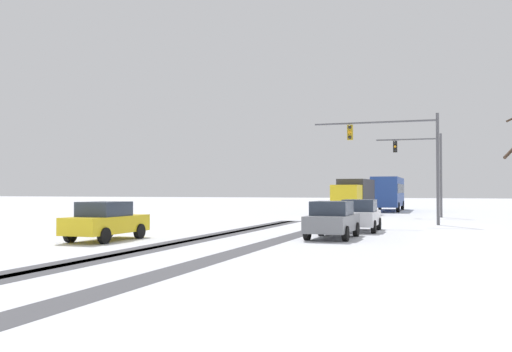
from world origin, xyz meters
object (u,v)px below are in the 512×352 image
object	(u,v)px
traffic_signal_near_right	(401,149)
bus_oncoming	(388,191)
car_grey_second	(332,220)
car_white_lead	(360,215)
car_yellow_cab_third	(106,221)
traffic_signal_far_right	(423,161)
box_truck_delivery	(354,196)

from	to	relation	value
traffic_signal_near_right	bus_oncoming	distance (m)	25.25
traffic_signal_near_right	car_grey_second	xyz separation A→B (m)	(-2.18, -9.18, -3.68)
car_white_lead	car_yellow_cab_third	distance (m)	12.72
traffic_signal_far_right	car_white_lead	bearing A→B (deg)	-98.27
traffic_signal_far_right	traffic_signal_near_right	distance (m)	12.00
car_grey_second	box_truck_delivery	bearing A→B (deg)	96.87
traffic_signal_far_right	car_yellow_cab_third	world-z (taller)	traffic_signal_far_right
car_grey_second	box_truck_delivery	world-z (taller)	box_truck_delivery
car_white_lead	bus_oncoming	xyz separation A→B (m)	(-1.58, 29.45, 1.18)
bus_oncoming	car_yellow_cab_third	bearing A→B (deg)	-101.28
box_truck_delivery	bus_oncoming	bearing A→B (deg)	82.28
car_white_lead	box_truck_delivery	world-z (taller)	box_truck_delivery
traffic_signal_far_right	car_grey_second	size ratio (longest dim) A/B	1.58
car_white_lead	car_grey_second	xyz separation A→B (m)	(-0.49, -4.64, 0.00)
car_grey_second	car_yellow_cab_third	distance (m)	9.64
traffic_signal_far_right	box_truck_delivery	bearing A→B (deg)	168.58
traffic_signal_far_right	bus_oncoming	xyz separation A→B (m)	(-3.98, 12.93, -2.37)
car_yellow_cab_third	traffic_signal_far_right	bearing A→B (deg)	65.35
car_white_lead	car_yellow_cab_third	xyz separation A→B (m)	(-9.21, -8.77, 0.00)
traffic_signal_far_right	bus_oncoming	bearing A→B (deg)	107.12
traffic_signal_near_right	car_yellow_cab_third	bearing A→B (deg)	-129.28
bus_oncoming	box_truck_delivery	bearing A→B (deg)	-97.72
car_white_lead	box_truck_delivery	xyz separation A→B (m)	(-3.18, 17.65, 0.82)
traffic_signal_far_right	car_white_lead	size ratio (longest dim) A/B	1.57
bus_oncoming	box_truck_delivery	xyz separation A→B (m)	(-1.60, -11.80, -0.36)
traffic_signal_far_right	car_yellow_cab_third	xyz separation A→B (m)	(-11.61, -25.29, -3.54)
car_white_lead	bus_oncoming	distance (m)	29.52
traffic_signal_far_right	car_grey_second	xyz separation A→B (m)	(-2.90, -21.16, -3.54)
car_white_lead	car_yellow_cab_third	bearing A→B (deg)	-136.38
traffic_signal_near_right	traffic_signal_far_right	bearing A→B (deg)	86.57
car_white_lead	car_yellow_cab_third	world-z (taller)	same
traffic_signal_far_right	bus_oncoming	world-z (taller)	traffic_signal_far_right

